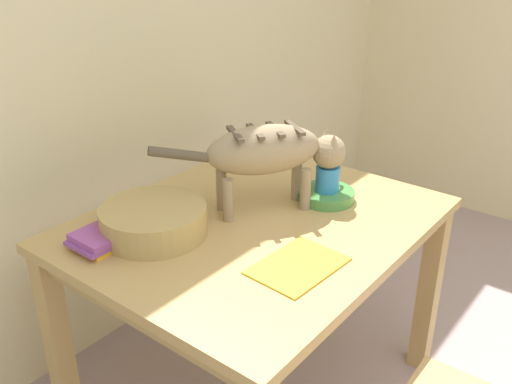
{
  "coord_description": "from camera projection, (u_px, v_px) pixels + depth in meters",
  "views": [
    {
      "loc": [
        -1.21,
        0.44,
        1.63
      ],
      "look_at": [
        0.09,
        1.47,
        0.85
      ],
      "focal_mm": 39.46,
      "sensor_mm": 36.0,
      "label": 1
    }
  ],
  "objects": [
    {
      "name": "magazine",
      "position": [
        298.0,
        266.0,
        1.61
      ],
      "size": [
        0.28,
        0.21,
        0.01
      ],
      "primitive_type": "cube",
      "rotation": [
        0.0,
        0.0,
        -0.06
      ],
      "color": "gold",
      "rests_on": "dining_table"
    },
    {
      "name": "cat",
      "position": [
        272.0,
        152.0,
        1.86
      ],
      "size": [
        0.58,
        0.42,
        0.3
      ],
      "rotation": [
        0.0,
        0.0,
        -2.16
      ],
      "color": "#9A8263",
      "rests_on": "dining_table"
    },
    {
      "name": "book_stack",
      "position": [
        106.0,
        237.0,
        1.72
      ],
      "size": [
        0.2,
        0.15,
        0.05
      ],
      "color": "gold",
      "rests_on": "dining_table"
    },
    {
      "name": "saucer_bowl",
      "position": [
        326.0,
        195.0,
        2.0
      ],
      "size": [
        0.2,
        0.2,
        0.04
      ],
      "primitive_type": "cylinder",
      "color": "#498A43",
      "rests_on": "dining_table"
    },
    {
      "name": "coffee_mug",
      "position": [
        328.0,
        178.0,
        1.98
      ],
      "size": [
        0.13,
        0.08,
        0.09
      ],
      "color": "#2C80C8",
      "rests_on": "saucer_bowl"
    },
    {
      "name": "wicker_basket",
      "position": [
        154.0,
        220.0,
        1.77
      ],
      "size": [
        0.34,
        0.34,
        0.09
      ],
      "color": "tan",
      "rests_on": "dining_table"
    },
    {
      "name": "wall_rear",
      "position": [
        74.0,
        45.0,
        2.03
      ],
      "size": [
        4.93,
        0.11,
        2.5
      ],
      "color": "beige",
      "rests_on": "ground_plane"
    },
    {
      "name": "dining_table",
      "position": [
        256.0,
        243.0,
        1.91
      ],
      "size": [
        1.17,
        0.96,
        0.75
      ],
      "color": "tan",
      "rests_on": "ground_plane"
    }
  ]
}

